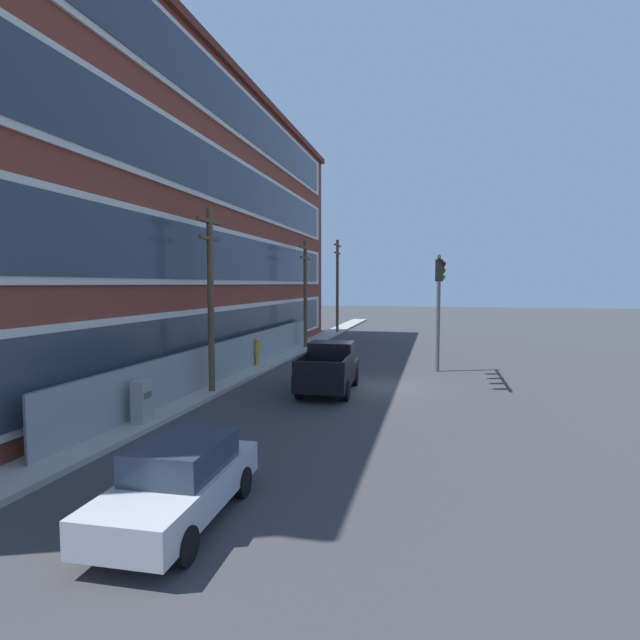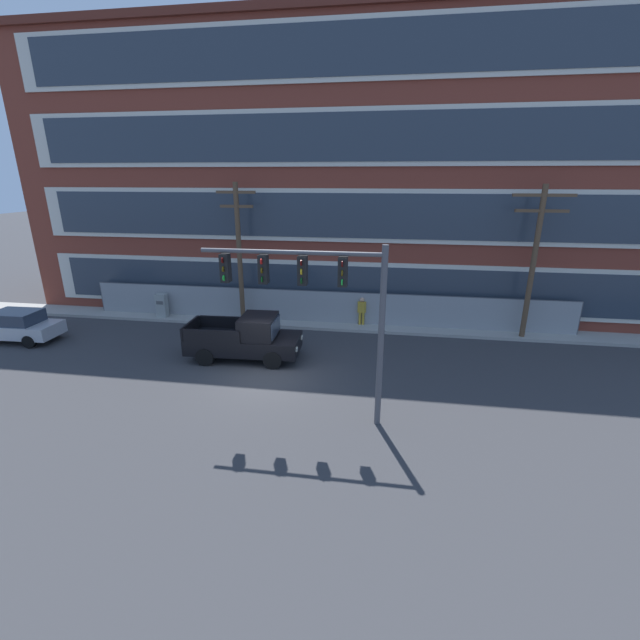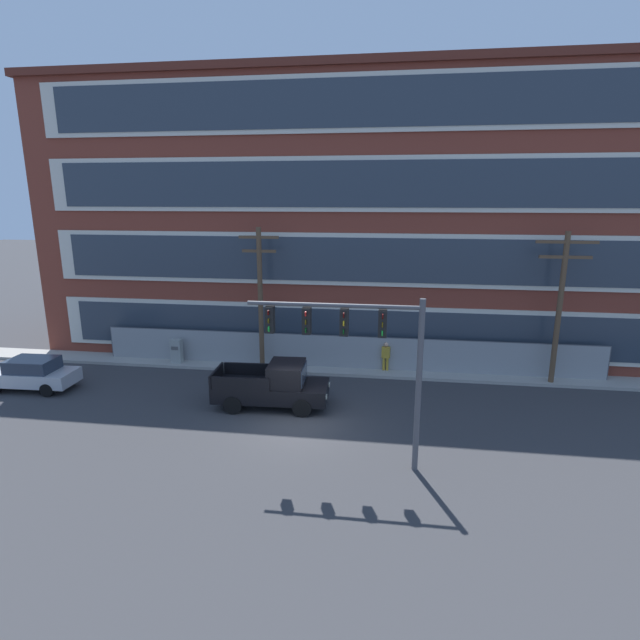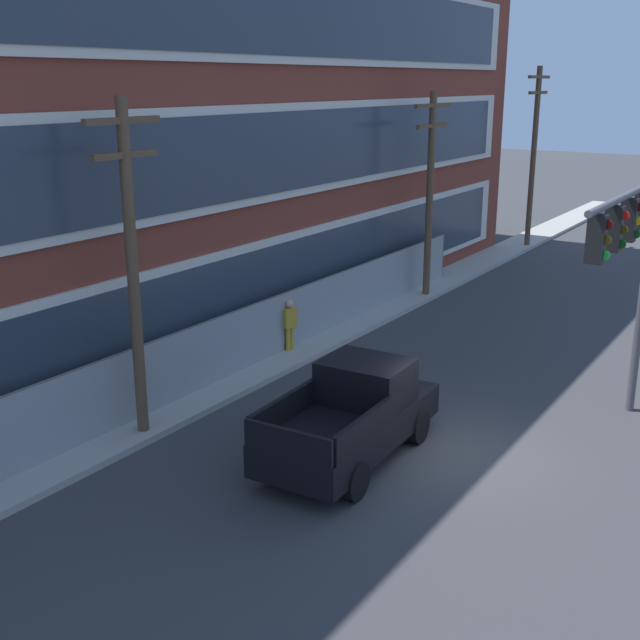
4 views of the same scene
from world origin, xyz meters
The scene contains 11 objects.
ground_plane centered at (0.00, 0.00, 0.00)m, with size 160.00×160.00×0.00m, color #38383A.
sidewalk_building_side centered at (0.00, 6.78, 0.08)m, with size 80.00×1.68×0.16m, color #9E9B93.
brick_mill_building centered at (2.79, 12.65, 7.84)m, with size 39.21×10.65×15.66m.
chain_link_fence centered at (1.21, 6.97, 0.98)m, with size 26.66×0.06×1.93m.
traffic_signal_mast centered at (2.63, -2.72, 4.48)m, with size 5.82×0.43×5.99m.
pickup_truck_black centered at (-1.38, 1.78, 0.96)m, with size 5.15×2.28×2.05m.
sedan_silver centered at (-13.47, 2.10, 0.80)m, with size 4.34×1.90×1.56m.
utility_pole_near_corner centered at (-3.12, 6.37, 4.19)m, with size 2.07×0.26×7.61m.
utility_pole_midblock centered at (11.65, 6.30, 4.27)m, with size 2.78×0.26×7.56m.
electrical_cabinet centered at (-8.00, 6.47, 0.75)m, with size 0.58×0.45×1.50m.
pedestrian_near_cabinet centered at (3.46, 6.85, 0.97)m, with size 0.45×0.35×1.69m.
Camera 3 is at (3.60, -18.43, 9.13)m, focal length 28.00 mm.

